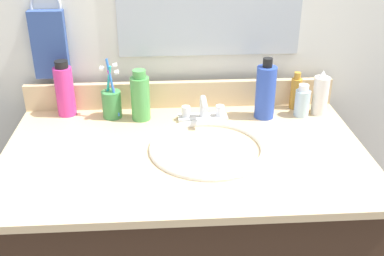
{
  "coord_description": "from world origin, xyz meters",
  "views": [
    {
      "loc": [
        -0.05,
        -1.17,
        1.46
      ],
      "look_at": [
        0.02,
        0.0,
        0.87
      ],
      "focal_mm": 43.8,
      "sensor_mm": 36.0,
      "label": 1
    }
  ],
  "objects_px": {
    "bottle_lotion_white": "(320,94)",
    "cup_green": "(112,103)",
    "bottle_shampoo_blue": "(266,91)",
    "bottle_gel_clear": "(302,102)",
    "bottle_oil_amber": "(296,92)",
    "bottle_soap_pink": "(65,90)",
    "faucet": "(203,112)",
    "hand_towel": "(49,45)",
    "bottle_toner_green": "(140,97)"
  },
  "relations": [
    {
      "from": "bottle_lotion_white",
      "to": "cup_green",
      "type": "height_order",
      "value": "cup_green"
    },
    {
      "from": "bottle_shampoo_blue",
      "to": "bottle_soap_pink",
      "type": "distance_m",
      "value": 0.65
    },
    {
      "from": "hand_towel",
      "to": "bottle_toner_green",
      "type": "distance_m",
      "value": 0.34
    },
    {
      "from": "bottle_gel_clear",
      "to": "bottle_toner_green",
      "type": "bearing_deg",
      "value": 179.17
    },
    {
      "from": "cup_green",
      "to": "bottle_shampoo_blue",
      "type": "bearing_deg",
      "value": -3.64
    },
    {
      "from": "bottle_soap_pink",
      "to": "bottle_oil_amber",
      "type": "relative_size",
      "value": 1.45
    },
    {
      "from": "faucet",
      "to": "bottle_soap_pink",
      "type": "bearing_deg",
      "value": 170.36
    },
    {
      "from": "bottle_shampoo_blue",
      "to": "bottle_lotion_white",
      "type": "xyz_separation_m",
      "value": [
        0.19,
        0.02,
        -0.02
      ]
    },
    {
      "from": "faucet",
      "to": "bottle_toner_green",
      "type": "bearing_deg",
      "value": 172.79
    },
    {
      "from": "bottle_oil_amber",
      "to": "cup_green",
      "type": "distance_m",
      "value": 0.61
    },
    {
      "from": "bottle_shampoo_blue",
      "to": "bottle_gel_clear",
      "type": "bearing_deg",
      "value": 1.43
    },
    {
      "from": "bottle_toner_green",
      "to": "faucet",
      "type": "bearing_deg",
      "value": -7.21
    },
    {
      "from": "bottle_lotion_white",
      "to": "bottle_soap_pink",
      "type": "xyz_separation_m",
      "value": [
        -0.83,
        0.05,
        0.02
      ]
    },
    {
      "from": "hand_towel",
      "to": "faucet",
      "type": "height_order",
      "value": "hand_towel"
    },
    {
      "from": "bottle_soap_pink",
      "to": "bottle_oil_amber",
      "type": "distance_m",
      "value": 0.77
    },
    {
      "from": "faucet",
      "to": "bottle_toner_green",
      "type": "distance_m",
      "value": 0.21
    },
    {
      "from": "hand_towel",
      "to": "bottle_lotion_white",
      "type": "height_order",
      "value": "hand_towel"
    },
    {
      "from": "faucet",
      "to": "cup_green",
      "type": "relative_size",
      "value": 0.81
    },
    {
      "from": "bottle_soap_pink",
      "to": "cup_green",
      "type": "distance_m",
      "value": 0.16
    },
    {
      "from": "bottle_lotion_white",
      "to": "bottle_toner_green",
      "type": "distance_m",
      "value": 0.59
    },
    {
      "from": "bottle_shampoo_blue",
      "to": "bottle_toner_green",
      "type": "xyz_separation_m",
      "value": [
        -0.4,
        0.01,
        -0.01
      ]
    },
    {
      "from": "bottle_oil_amber",
      "to": "cup_green",
      "type": "relative_size",
      "value": 0.64
    },
    {
      "from": "bottle_shampoo_blue",
      "to": "faucet",
      "type": "bearing_deg",
      "value": -175.88
    },
    {
      "from": "bottle_shampoo_blue",
      "to": "cup_green",
      "type": "xyz_separation_m",
      "value": [
        -0.49,
        0.03,
        -0.04
      ]
    },
    {
      "from": "bottle_shampoo_blue",
      "to": "bottle_gel_clear",
      "type": "relative_size",
      "value": 1.85
    },
    {
      "from": "bottle_toner_green",
      "to": "bottle_lotion_white",
      "type": "bearing_deg",
      "value": 0.5
    },
    {
      "from": "hand_towel",
      "to": "cup_green",
      "type": "relative_size",
      "value": 1.11
    },
    {
      "from": "bottle_lotion_white",
      "to": "bottle_gel_clear",
      "type": "bearing_deg",
      "value": -168.38
    },
    {
      "from": "bottle_soap_pink",
      "to": "bottle_gel_clear",
      "type": "bearing_deg",
      "value": -4.3
    },
    {
      "from": "bottle_shampoo_blue",
      "to": "bottle_oil_amber",
      "type": "xyz_separation_m",
      "value": [
        0.12,
        0.06,
        -0.03
      ]
    },
    {
      "from": "bottle_lotion_white",
      "to": "bottle_gel_clear",
      "type": "relative_size",
      "value": 1.39
    },
    {
      "from": "bottle_lotion_white",
      "to": "bottle_soap_pink",
      "type": "height_order",
      "value": "bottle_soap_pink"
    },
    {
      "from": "bottle_toner_green",
      "to": "bottle_soap_pink",
      "type": "bearing_deg",
      "value": 168.41
    },
    {
      "from": "bottle_lotion_white",
      "to": "bottle_gel_clear",
      "type": "height_order",
      "value": "bottle_lotion_white"
    },
    {
      "from": "bottle_gel_clear",
      "to": "bottle_shampoo_blue",
      "type": "bearing_deg",
      "value": -178.57
    },
    {
      "from": "bottle_lotion_white",
      "to": "bottle_shampoo_blue",
      "type": "bearing_deg",
      "value": -175.15
    },
    {
      "from": "bottle_shampoo_blue",
      "to": "cup_green",
      "type": "height_order",
      "value": "bottle_shampoo_blue"
    },
    {
      "from": "bottle_oil_amber",
      "to": "cup_green",
      "type": "height_order",
      "value": "cup_green"
    },
    {
      "from": "hand_towel",
      "to": "faucet",
      "type": "bearing_deg",
      "value": -15.72
    },
    {
      "from": "bottle_lotion_white",
      "to": "bottle_soap_pink",
      "type": "distance_m",
      "value": 0.83
    },
    {
      "from": "hand_towel",
      "to": "bottle_toner_green",
      "type": "xyz_separation_m",
      "value": [
        0.29,
        -0.11,
        -0.14
      ]
    },
    {
      "from": "faucet",
      "to": "bottle_soap_pink",
      "type": "distance_m",
      "value": 0.46
    },
    {
      "from": "bottle_shampoo_blue",
      "to": "bottle_gel_clear",
      "type": "distance_m",
      "value": 0.13
    },
    {
      "from": "bottle_shampoo_blue",
      "to": "bottle_oil_amber",
      "type": "distance_m",
      "value": 0.14
    },
    {
      "from": "faucet",
      "to": "hand_towel",
      "type": "bearing_deg",
      "value": 164.28
    },
    {
      "from": "bottle_lotion_white",
      "to": "cup_green",
      "type": "distance_m",
      "value": 0.68
    },
    {
      "from": "hand_towel",
      "to": "bottle_soap_pink",
      "type": "distance_m",
      "value": 0.15
    },
    {
      "from": "faucet",
      "to": "bottle_toner_green",
      "type": "xyz_separation_m",
      "value": [
        -0.2,
        0.03,
        0.05
      ]
    },
    {
      "from": "bottle_lotion_white",
      "to": "bottle_toner_green",
      "type": "bearing_deg",
      "value": -179.5
    },
    {
      "from": "bottle_oil_amber",
      "to": "cup_green",
      "type": "xyz_separation_m",
      "value": [
        -0.61,
        -0.03,
        -0.01
      ]
    }
  ]
}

